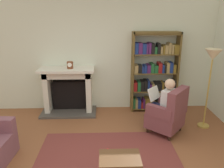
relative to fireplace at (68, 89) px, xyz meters
name	(u,v)px	position (x,y,z in m)	size (l,w,h in m)	color
back_wall	(106,55)	(0.91, 0.25, 0.76)	(5.60, 0.10, 2.70)	silver
area_rug	(108,161)	(0.91, -2.00, -0.58)	(2.40, 1.80, 0.01)	brown
fireplace	(68,89)	(0.00, 0.00, 0.00)	(1.31, 0.64, 1.11)	#4C4742
mantel_clock	(70,65)	(0.09, -0.10, 0.61)	(0.14, 0.14, 0.16)	brown
bookshelf	(154,73)	(2.07, 0.04, 0.36)	(1.11, 0.32, 1.93)	brown
armchair_reading	(168,114)	(2.13, -1.11, -0.16)	(0.89, 0.89, 0.97)	#331E14
seated_reader	(164,103)	(2.05, -1.04, 0.03)	(0.59, 0.57, 1.14)	silver
side_table	(120,162)	(1.07, -2.58, -0.18)	(0.56, 0.39, 0.49)	brown
scattered_books	(117,161)	(1.07, -2.04, -0.56)	(0.56, 0.74, 0.04)	#334CA5
floor_lamp	(212,62)	(2.99, -0.88, 0.83)	(0.32, 0.32, 1.67)	#B7933F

